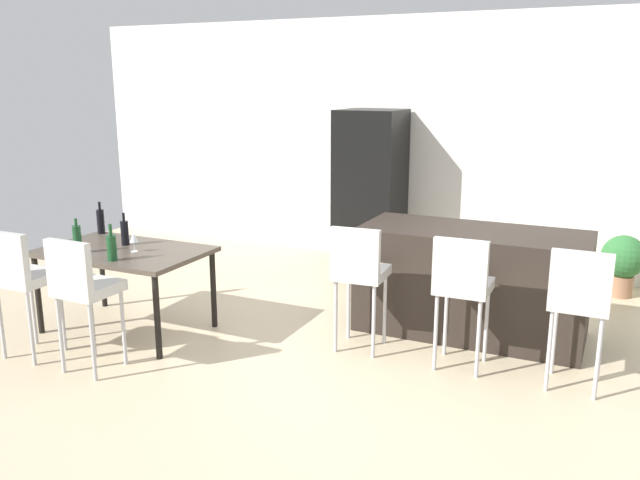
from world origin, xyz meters
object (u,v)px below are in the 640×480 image
object	(u,v)px
wine_bottle_inner	(101,221)
potted_plant	(623,260)
wine_bottle_corner	(125,232)
wine_glass_left	(134,238)
bar_chair_middle	(462,282)
wine_bottle_near	(112,247)
bar_chair_left	(359,269)
wine_bottle_far	(77,239)
dining_chair_near	(21,274)
dining_table	(124,256)
refrigerator	(370,189)
kitchen_island	(471,282)
bar_chair_right	(580,297)
dining_chair_far	(82,284)

from	to	relation	value
wine_bottle_inner	potted_plant	xyz separation A→B (m)	(4.55, 2.51, -0.48)
wine_bottle_corner	wine_glass_left	xyz separation A→B (m)	(0.23, -0.15, 0.01)
bar_chair_middle	wine_bottle_near	world-z (taller)	bar_chair_middle
bar_chair_left	wine_bottle_far	size ratio (longest dim) A/B	3.53
dining_chair_near	wine_bottle_inner	size ratio (longest dim) A/B	3.44
dining_table	dining_chair_near	bearing A→B (deg)	-111.32
bar_chair_middle	potted_plant	bearing A→B (deg)	66.06
wine_bottle_inner	refrigerator	distance (m)	3.08
kitchen_island	wine_bottle_far	xyz separation A→B (m)	(-3.02, -1.50, 0.40)
kitchen_island	bar_chair_middle	xyz separation A→B (m)	(0.10, -0.80, 0.24)
wine_bottle_corner	wine_glass_left	world-z (taller)	wine_bottle_corner
kitchen_island	refrigerator	bearing A→B (deg)	133.67
bar_chair_middle	bar_chair_left	bearing A→B (deg)	179.99
kitchen_island	bar_chair_left	bearing A→B (deg)	-132.46
wine_bottle_corner	bar_chair_middle	bearing A→B (deg)	6.07
bar_chair_left	bar_chair_right	bearing A→B (deg)	-0.00
bar_chair_left	wine_bottle_inner	bearing A→B (deg)	-178.77
kitchen_island	dining_chair_near	world-z (taller)	dining_chair_near
dining_table	refrigerator	world-z (taller)	refrigerator
refrigerator	dining_table	bearing A→B (deg)	-111.95
bar_chair_middle	bar_chair_right	distance (m)	0.82
wine_bottle_far	potted_plant	distance (m)	5.27
bar_chair_middle	potted_plant	size ratio (longest dim) A/B	1.65
wine_bottle_inner	wine_glass_left	size ratio (longest dim) A/B	1.76
dining_table	wine_bottle_corner	bearing A→B (deg)	125.20
bar_chair_right	wine_bottle_corner	distance (m)	3.78
wine_bottle_near	wine_bottle_corner	bearing A→B (deg)	120.16
dining_table	wine_bottle_inner	xyz separation A→B (m)	(-0.61, 0.38, 0.19)
wine_bottle_far	potted_plant	xyz separation A→B (m)	(4.20, 3.15, -0.48)
bar_chair_middle	wine_glass_left	world-z (taller)	bar_chair_middle
bar_chair_right	wine_bottle_far	xyz separation A→B (m)	(-3.93, -0.70, 0.16)
wine_bottle_far	potted_plant	bearing A→B (deg)	36.84
dining_chair_far	refrigerator	distance (m)	3.82
bar_chair_middle	dining_table	xyz separation A→B (m)	(-2.85, -0.44, -0.02)
dining_table	wine_bottle_near	world-z (taller)	wine_bottle_near
bar_chair_right	dining_table	bearing A→B (deg)	-173.16
bar_chair_right	wine_bottle_far	world-z (taller)	bar_chair_right
bar_chair_left	wine_bottle_corner	xyz separation A→B (m)	(-2.11, -0.31, 0.16)
dining_table	refrigerator	size ratio (longest dim) A/B	0.77
dining_table	wine_glass_left	world-z (taller)	wine_glass_left
dining_chair_near	wine_bottle_corner	xyz separation A→B (m)	(0.23, 0.94, 0.16)
bar_chair_middle	bar_chair_right	size ratio (longest dim) A/B	1.00
kitchen_island	wine_glass_left	size ratio (longest dim) A/B	11.00
bar_chair_right	wine_bottle_inner	world-z (taller)	bar_chair_right
wine_bottle_inner	wine_bottle_near	bearing A→B (deg)	-42.13
bar_chair_right	dining_chair_near	distance (m)	4.18
wine_bottle_near	potted_plant	xyz separation A→B (m)	(3.77, 3.21, -0.47)
wine_bottle_inner	wine_bottle_corner	bearing A→B (deg)	-26.29
dining_table	wine_bottle_corner	size ratio (longest dim) A/B	4.85
bar_chair_left	wine_bottle_near	xyz separation A→B (m)	(-1.85, -0.76, 0.15)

